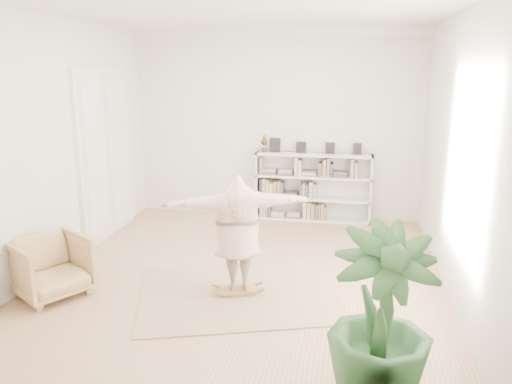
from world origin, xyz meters
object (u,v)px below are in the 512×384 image
(armchair, at_px, (50,267))
(houseplant, at_px, (381,320))
(rocker_board, at_px, (238,289))
(person, at_px, (238,230))
(bookshelf, at_px, (313,188))

(armchair, relative_size, houseplant, 0.54)
(armchair, xyz_separation_m, rocker_board, (2.36, 0.47, -0.33))
(rocker_board, relative_size, houseplant, 0.33)
(armchair, distance_m, rocker_board, 2.43)
(person, xyz_separation_m, houseplant, (1.67, -1.89, -0.08))
(person, bearing_deg, armchair, -7.03)
(person, height_order, houseplant, person)
(houseplant, bearing_deg, armchair, 160.66)
(armchair, bearing_deg, rocker_board, -46.41)
(bookshelf, distance_m, rocker_board, 3.59)
(bookshelf, bearing_deg, houseplant, -79.53)
(armchair, height_order, rocker_board, armchair)
(armchair, height_order, person, person)
(bookshelf, xyz_separation_m, houseplant, (0.99, -5.37, 0.17))
(houseplant, bearing_deg, rocker_board, 131.51)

